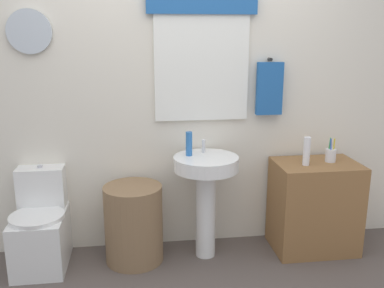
# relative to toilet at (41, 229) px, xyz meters

# --- Properties ---
(back_wall) EXTENTS (4.40, 0.18, 2.60)m
(back_wall) POSITION_rel_toilet_xyz_m (1.03, 0.27, 1.02)
(back_wall) COLOR silver
(back_wall) RESTS_ON ground_plane
(toilet) EXTENTS (0.38, 0.51, 0.73)m
(toilet) POSITION_rel_toilet_xyz_m (0.00, 0.00, 0.00)
(toilet) COLOR white
(toilet) RESTS_ON ground_plane
(laundry_hamper) EXTENTS (0.43, 0.43, 0.59)m
(laundry_hamper) POSITION_rel_toilet_xyz_m (0.67, -0.03, 0.01)
(laundry_hamper) COLOR #846647
(laundry_hamper) RESTS_ON ground_plane
(pedestal_sink) EXTENTS (0.48, 0.48, 0.79)m
(pedestal_sink) POSITION_rel_toilet_xyz_m (1.22, -0.03, 0.30)
(pedestal_sink) COLOR white
(pedestal_sink) RESTS_ON ground_plane
(faucet) EXTENTS (0.03, 0.03, 0.10)m
(faucet) POSITION_rel_toilet_xyz_m (1.22, 0.09, 0.56)
(faucet) COLOR silver
(faucet) RESTS_ON pedestal_sink
(wooden_cabinet) EXTENTS (0.63, 0.44, 0.71)m
(wooden_cabinet) POSITION_rel_toilet_xyz_m (2.08, -0.03, 0.07)
(wooden_cabinet) COLOR olive
(wooden_cabinet) RESTS_ON ground_plane
(soap_bottle) EXTENTS (0.05, 0.05, 0.18)m
(soap_bottle) POSITION_rel_toilet_xyz_m (1.10, 0.02, 0.60)
(soap_bottle) COLOR #2D6BB7
(soap_bottle) RESTS_ON pedestal_sink
(lotion_bottle) EXTENTS (0.05, 0.05, 0.22)m
(lotion_bottle) POSITION_rel_toilet_xyz_m (1.97, -0.07, 0.54)
(lotion_bottle) COLOR white
(lotion_bottle) RESTS_ON wooden_cabinet
(toothbrush_cup) EXTENTS (0.08, 0.08, 0.19)m
(toothbrush_cup) POSITION_rel_toilet_xyz_m (2.19, -0.01, 0.48)
(toothbrush_cup) COLOR silver
(toothbrush_cup) RESTS_ON wooden_cabinet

